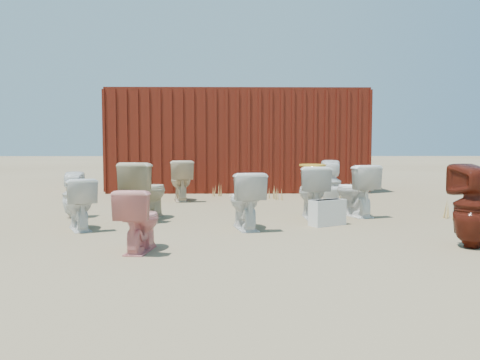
{
  "coord_description": "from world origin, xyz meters",
  "views": [
    {
      "loc": [
        -0.11,
        -6.57,
        1.05
      ],
      "look_at": [
        0.0,
        0.6,
        0.55
      ],
      "focal_mm": 35.0,
      "sensor_mm": 36.0,
      "label": 1
    }
  ],
  "objects_px": {
    "toilet_front_maroon": "(473,206)",
    "toilet_front_c": "(245,200)",
    "toilet_front_pink": "(139,220)",
    "toilet_back_a": "(73,195)",
    "toilet_back_yellowlid": "(312,192)",
    "toilet_back_e": "(331,182)",
    "toilet_back_beige_right": "(146,191)",
    "toilet_back_beige_left": "(181,181)",
    "toilet_front_a": "(79,204)",
    "toilet_front_e": "(355,190)",
    "loose_tank": "(327,212)",
    "shipping_container": "(237,141)"
  },
  "relations": [
    {
      "from": "toilet_front_c",
      "to": "toilet_back_beige_right",
      "type": "distance_m",
      "value": 1.64
    },
    {
      "from": "shipping_container",
      "to": "toilet_back_yellowlid",
      "type": "bearing_deg",
      "value": -77.58
    },
    {
      "from": "toilet_back_a",
      "to": "shipping_container",
      "type": "bearing_deg",
      "value": -125.2
    },
    {
      "from": "toilet_back_a",
      "to": "toilet_front_c",
      "type": "bearing_deg",
      "value": 150.95
    },
    {
      "from": "toilet_front_maroon",
      "to": "toilet_back_beige_left",
      "type": "xyz_separation_m",
      "value": [
        -3.52,
        4.38,
        -0.04
      ]
    },
    {
      "from": "toilet_front_a",
      "to": "toilet_front_e",
      "type": "bearing_deg",
      "value": 169.74
    },
    {
      "from": "toilet_back_a",
      "to": "toilet_back_beige_left",
      "type": "distance_m",
      "value": 2.59
    },
    {
      "from": "toilet_front_a",
      "to": "toilet_front_maroon",
      "type": "height_order",
      "value": "toilet_front_maroon"
    },
    {
      "from": "toilet_back_beige_right",
      "to": "toilet_back_yellowlid",
      "type": "relative_size",
      "value": 1.08
    },
    {
      "from": "toilet_front_pink",
      "to": "toilet_back_a",
      "type": "distance_m",
      "value": 2.68
    },
    {
      "from": "toilet_front_c",
      "to": "toilet_front_a",
      "type": "bearing_deg",
      "value": -10.56
    },
    {
      "from": "toilet_back_beige_right",
      "to": "toilet_back_yellowlid",
      "type": "distance_m",
      "value": 2.45
    },
    {
      "from": "toilet_front_maroon",
      "to": "toilet_back_a",
      "type": "relative_size",
      "value": 1.28
    },
    {
      "from": "toilet_front_a",
      "to": "toilet_front_c",
      "type": "distance_m",
      "value": 2.12
    },
    {
      "from": "toilet_back_beige_left",
      "to": "toilet_front_e",
      "type": "bearing_deg",
      "value": 133.34
    },
    {
      "from": "toilet_back_a",
      "to": "toilet_back_yellowlid",
      "type": "distance_m",
      "value": 3.56
    },
    {
      "from": "shipping_container",
      "to": "toilet_front_c",
      "type": "height_order",
      "value": "shipping_container"
    },
    {
      "from": "toilet_front_a",
      "to": "toilet_back_a",
      "type": "height_order",
      "value": "toilet_back_a"
    },
    {
      "from": "toilet_front_a",
      "to": "toilet_back_beige_left",
      "type": "xyz_separation_m",
      "value": [
        0.94,
        3.22,
        0.07
      ]
    },
    {
      "from": "toilet_front_c",
      "to": "toilet_back_yellowlid",
      "type": "bearing_deg",
      "value": -149.23
    },
    {
      "from": "toilet_front_pink",
      "to": "toilet_back_yellowlid",
      "type": "relative_size",
      "value": 0.82
    },
    {
      "from": "toilet_front_pink",
      "to": "toilet_front_maroon",
      "type": "bearing_deg",
      "value": -171.08
    },
    {
      "from": "shipping_container",
      "to": "toilet_front_a",
      "type": "xyz_separation_m",
      "value": [
        -2.07,
        -5.82,
        -0.87
      ]
    },
    {
      "from": "toilet_front_a",
      "to": "toilet_back_beige_right",
      "type": "bearing_deg",
      "value": -156.78
    },
    {
      "from": "toilet_front_c",
      "to": "toilet_front_maroon",
      "type": "height_order",
      "value": "toilet_front_maroon"
    },
    {
      "from": "toilet_front_maroon",
      "to": "toilet_back_beige_left",
      "type": "bearing_deg",
      "value": -61.35
    },
    {
      "from": "toilet_back_yellowlid",
      "to": "toilet_back_a",
      "type": "bearing_deg",
      "value": -1.4
    },
    {
      "from": "shipping_container",
      "to": "loose_tank",
      "type": "bearing_deg",
      "value": -78.12
    },
    {
      "from": "toilet_front_a",
      "to": "toilet_front_e",
      "type": "distance_m",
      "value": 4.0
    },
    {
      "from": "toilet_back_a",
      "to": "loose_tank",
      "type": "height_order",
      "value": "toilet_back_a"
    },
    {
      "from": "shipping_container",
      "to": "toilet_back_beige_left",
      "type": "bearing_deg",
      "value": -113.58
    },
    {
      "from": "toilet_back_a",
      "to": "toilet_back_e",
      "type": "bearing_deg",
      "value": -167.44
    },
    {
      "from": "toilet_front_pink",
      "to": "toilet_back_yellowlid",
      "type": "xyz_separation_m",
      "value": [
        2.13,
        2.2,
        0.07
      ]
    },
    {
      "from": "toilet_back_a",
      "to": "toilet_back_beige_left",
      "type": "xyz_separation_m",
      "value": [
        1.36,
        2.21,
        0.06
      ]
    },
    {
      "from": "toilet_back_e",
      "to": "toilet_front_a",
      "type": "bearing_deg",
      "value": 39.8
    },
    {
      "from": "toilet_front_c",
      "to": "toilet_back_a",
      "type": "height_order",
      "value": "toilet_front_c"
    },
    {
      "from": "shipping_container",
      "to": "toilet_back_beige_left",
      "type": "xyz_separation_m",
      "value": [
        -1.13,
        -2.6,
        -0.8
      ]
    },
    {
      "from": "toilet_front_c",
      "to": "toilet_back_beige_right",
      "type": "bearing_deg",
      "value": -40.7
    },
    {
      "from": "shipping_container",
      "to": "toilet_back_a",
      "type": "distance_m",
      "value": 5.48
    },
    {
      "from": "toilet_front_a",
      "to": "toilet_front_pink",
      "type": "xyz_separation_m",
      "value": [
        1.01,
        -1.25,
        -0.01
      ]
    },
    {
      "from": "toilet_front_pink",
      "to": "toilet_back_a",
      "type": "bearing_deg",
      "value": -50.31
    },
    {
      "from": "shipping_container",
      "to": "toilet_front_e",
      "type": "xyz_separation_m",
      "value": [
        1.76,
        -4.66,
        -0.81
      ]
    },
    {
      "from": "shipping_container",
      "to": "toilet_front_maroon",
      "type": "bearing_deg",
      "value": -71.08
    },
    {
      "from": "toilet_back_beige_right",
      "to": "toilet_back_beige_left",
      "type": "bearing_deg",
      "value": -78.75
    },
    {
      "from": "toilet_back_yellowlid",
      "to": "shipping_container",
      "type": "bearing_deg",
      "value": -77.95
    },
    {
      "from": "toilet_back_yellowlid",
      "to": "toilet_back_e",
      "type": "xyz_separation_m",
      "value": [
        0.62,
        1.62,
        0.02
      ]
    },
    {
      "from": "shipping_container",
      "to": "toilet_front_c",
      "type": "xyz_separation_m",
      "value": [
        0.05,
        -5.79,
        -0.83
      ]
    },
    {
      "from": "toilet_front_maroon",
      "to": "toilet_back_yellowlid",
      "type": "height_order",
      "value": "toilet_front_maroon"
    },
    {
      "from": "toilet_front_maroon",
      "to": "toilet_front_c",
      "type": "bearing_deg",
      "value": -37.01
    },
    {
      "from": "toilet_front_a",
      "to": "toilet_front_e",
      "type": "xyz_separation_m",
      "value": [
        3.83,
        1.16,
        0.06
      ]
    }
  ]
}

